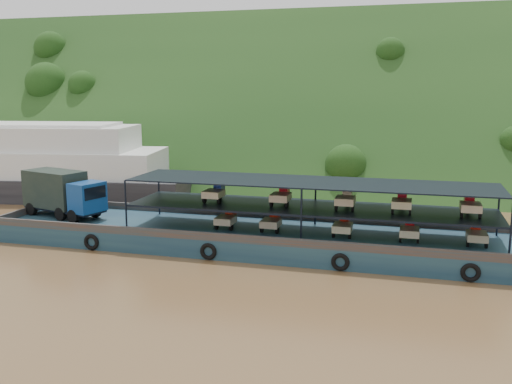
# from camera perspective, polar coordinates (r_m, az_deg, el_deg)

# --- Properties ---
(ground) EXTENTS (160.00, 160.00, 0.00)m
(ground) POSITION_cam_1_polar(r_m,az_deg,el_deg) (36.98, 1.76, -5.85)
(ground) COLOR brown
(ground) RESTS_ON ground
(hillside) EXTENTS (140.00, 39.60, 39.60)m
(hillside) POSITION_cam_1_polar(r_m,az_deg,el_deg) (71.74, 8.60, 2.02)
(hillside) COLOR #153413
(hillside) RESTS_ON ground
(cargo_barge) EXTENTS (35.09, 7.18, 4.54)m
(cargo_barge) POSITION_cam_1_polar(r_m,az_deg,el_deg) (37.67, -1.57, -3.80)
(cargo_barge) COLOR #122A40
(cargo_barge) RESTS_ON ground
(passenger_ferry) EXTENTS (35.60, 14.54, 7.01)m
(passenger_ferry) POSITION_cam_1_polar(r_m,az_deg,el_deg) (59.97, -23.41, 2.56)
(passenger_ferry) COLOR black
(passenger_ferry) RESTS_ON ground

